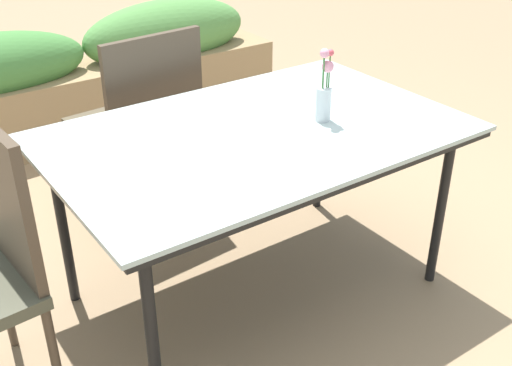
{
  "coord_description": "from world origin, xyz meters",
  "views": [
    {
      "loc": [
        -1.09,
        -1.59,
        1.61
      ],
      "look_at": [
        0.08,
        0.06,
        0.49
      ],
      "focal_mm": 44.34,
      "sensor_mm": 36.0,
      "label": 1
    }
  ],
  "objects_px": {
    "chair_far_side": "(141,116)",
    "flower_vase": "(324,92)",
    "planter_box": "(89,78)",
    "dining_table": "(256,141)"
  },
  "relations": [
    {
      "from": "dining_table",
      "to": "planter_box",
      "type": "bearing_deg",
      "value": 87.51
    },
    {
      "from": "chair_far_side",
      "to": "flower_vase",
      "type": "height_order",
      "value": "flower_vase"
    },
    {
      "from": "planter_box",
      "to": "dining_table",
      "type": "bearing_deg",
      "value": -92.49
    },
    {
      "from": "flower_vase",
      "to": "planter_box",
      "type": "distance_m",
      "value": 1.97
    },
    {
      "from": "flower_vase",
      "to": "planter_box",
      "type": "relative_size",
      "value": 0.11
    },
    {
      "from": "chair_far_side",
      "to": "planter_box",
      "type": "xyz_separation_m",
      "value": [
        0.17,
        1.08,
        -0.17
      ]
    },
    {
      "from": "flower_vase",
      "to": "planter_box",
      "type": "bearing_deg",
      "value": 95.03
    },
    {
      "from": "flower_vase",
      "to": "dining_table",
      "type": "bearing_deg",
      "value": 164.58
    },
    {
      "from": "dining_table",
      "to": "flower_vase",
      "type": "height_order",
      "value": "flower_vase"
    },
    {
      "from": "dining_table",
      "to": "planter_box",
      "type": "height_order",
      "value": "planter_box"
    }
  ]
}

